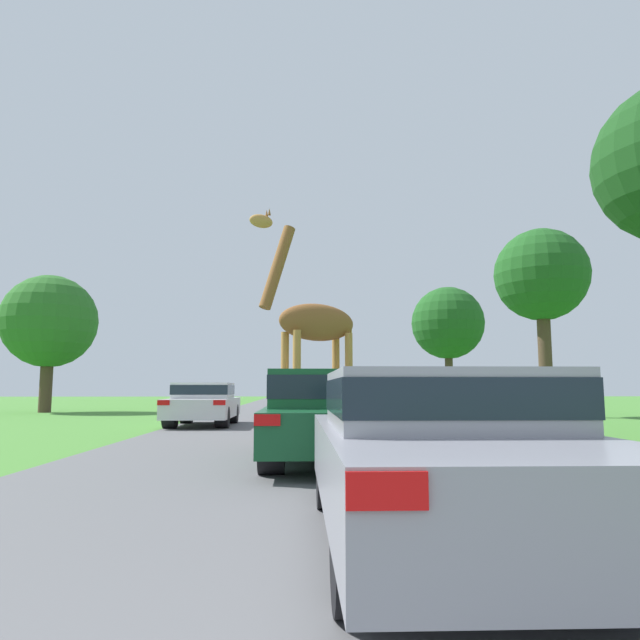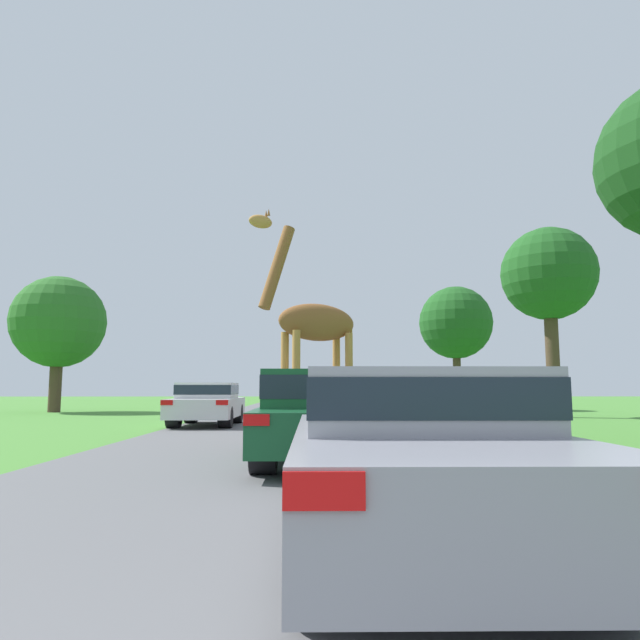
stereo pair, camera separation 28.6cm
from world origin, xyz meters
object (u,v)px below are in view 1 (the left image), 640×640
object	(u,v)px
giraffe_near_road	(313,329)
car_rear_follower	(321,413)
tree_mid_field	(541,277)
tree_centre_back	(49,322)
tree_far_right	(448,323)
car_far_ahead	(340,396)
car_queue_left	(325,398)
car_queue_right	(204,403)
car_lead_maroon	(436,449)
car_verge_right	(372,402)

from	to	relation	value
giraffe_near_road	car_rear_follower	world-z (taller)	giraffe_near_road
giraffe_near_road	tree_mid_field	bearing A→B (deg)	-74.79
car_rear_follower	tree_centre_back	bearing A→B (deg)	123.76
tree_centre_back	tree_far_right	xyz separation A→B (m)	(20.39, 3.13, 0.36)
car_far_ahead	tree_far_right	bearing A→B (deg)	25.87
car_queue_left	car_rear_follower	size ratio (longest dim) A/B	0.90
car_far_ahead	car_queue_right	bearing A→B (deg)	-116.45
car_queue_left	car_far_ahead	xyz separation A→B (m)	(0.97, 5.54, -0.03)
car_lead_maroon	car_verge_right	bearing A→B (deg)	85.12
car_queue_left	tree_far_right	xyz separation A→B (m)	(7.20, 8.56, 3.94)
car_queue_left	tree_centre_back	distance (m)	14.71
tree_far_right	tree_mid_field	bearing A→B (deg)	-77.91
giraffe_near_road	car_verge_right	size ratio (longest dim) A/B	1.26
car_queue_right	tree_mid_field	xyz separation A→B (m)	(12.98, 4.75, 5.03)
car_lead_maroon	tree_centre_back	distance (m)	27.28
giraffe_near_road	car_far_ahead	xyz separation A→B (m)	(1.70, 15.09, -1.76)
car_verge_right	giraffe_near_road	bearing A→B (deg)	-118.60
car_verge_right	car_rear_follower	distance (m)	7.19
car_queue_right	tree_mid_field	distance (m)	14.71
car_queue_left	car_rear_follower	world-z (taller)	car_queue_left
tree_centre_back	giraffe_near_road	bearing A→B (deg)	-50.22
tree_far_right	car_queue_right	bearing A→B (deg)	-130.69
car_queue_right	tree_mid_field	size ratio (longest dim) A/B	0.52
car_far_ahead	car_queue_left	bearing A→B (deg)	-99.98
car_queue_left	giraffe_near_road	bearing A→B (deg)	-94.31
car_verge_right	tree_centre_back	size ratio (longest dim) A/B	0.62
car_queue_right	car_far_ahead	distance (m)	11.18
car_lead_maroon	tree_mid_field	bearing A→B (deg)	64.12
car_queue_right	car_verge_right	size ratio (longest dim) A/B	0.98
car_queue_left	car_verge_right	size ratio (longest dim) A/B	0.98
tree_far_right	tree_mid_field	world-z (taller)	tree_mid_field
car_lead_maroon	car_rear_follower	xyz separation A→B (m)	(-0.70, 4.86, 0.07)
car_queue_right	car_queue_left	bearing A→B (deg)	48.14
car_verge_right	tree_mid_field	distance (m)	11.45
car_queue_left	car_rear_follower	bearing A→B (deg)	-92.90
car_lead_maroon	tree_centre_back	xyz separation A→B (m)	(-13.22, 23.58, 3.66)
giraffe_near_road	car_queue_left	distance (m)	9.73
car_rear_follower	giraffe_near_road	bearing A→B (deg)	90.73
car_queue_left	car_far_ahead	distance (m)	5.63
car_queue_left	tree_far_right	bearing A→B (deg)	49.93
car_rear_follower	tree_centre_back	distance (m)	22.81
tree_far_right	car_verge_right	bearing A→B (deg)	-112.48
car_queue_right	car_far_ahead	size ratio (longest dim) A/B	0.93
car_lead_maroon	car_far_ahead	size ratio (longest dim) A/B	1.01
car_queue_right	giraffe_near_road	bearing A→B (deg)	-57.10
tree_centre_back	tree_mid_field	distance (m)	22.80
giraffe_near_road	tree_mid_field	distance (m)	14.17
car_lead_maroon	tree_mid_field	world-z (taller)	tree_mid_field
car_far_ahead	tree_centre_back	size ratio (longest dim) A/B	0.65
car_rear_follower	tree_far_right	bearing A→B (deg)	70.20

